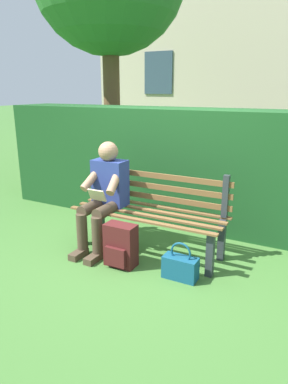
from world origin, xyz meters
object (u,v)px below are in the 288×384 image
(handbag, at_px, (180,267))
(backpack, at_px, (121,246))
(park_bench, at_px, (152,210))
(person_seated, at_px, (104,193))

(handbag, bearing_deg, backpack, 3.76)
(park_bench, distance_m, person_seated, 0.56)
(park_bench, relative_size, backpack, 3.80)
(backpack, bearing_deg, park_bench, -101.64)
(person_seated, height_order, handbag, person_seated)
(person_seated, bearing_deg, backpack, 141.91)
(park_bench, bearing_deg, person_seated, 20.46)
(person_seated, height_order, backpack, person_seated)
(backpack, distance_m, handbag, 0.65)
(park_bench, distance_m, handbag, 0.78)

